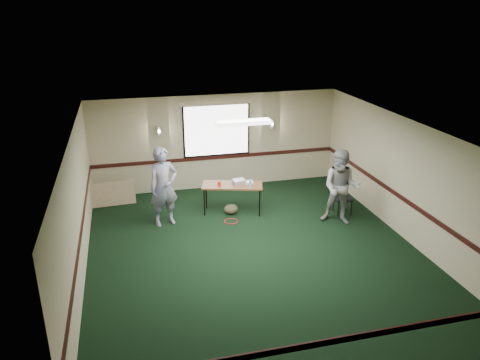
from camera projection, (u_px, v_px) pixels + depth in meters
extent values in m
plane|color=black|center=(255.00, 253.00, 10.09)|extent=(8.00, 8.00, 0.00)
plane|color=tan|center=(217.00, 142.00, 13.23)|extent=(7.00, 0.00, 7.00)
plane|color=tan|center=(341.00, 312.00, 5.99)|extent=(7.00, 0.00, 7.00)
plane|color=tan|center=(77.00, 213.00, 8.81)|extent=(0.00, 8.00, 8.00)
plane|color=tan|center=(406.00, 180.00, 10.41)|extent=(0.00, 8.00, 8.00)
plane|color=silver|center=(256.00, 131.00, 9.13)|extent=(8.00, 8.00, 0.00)
cube|color=black|center=(217.00, 157.00, 13.38)|extent=(7.00, 0.03, 0.10)
cube|color=black|center=(338.00, 340.00, 6.16)|extent=(7.00, 0.03, 0.10)
cube|color=black|center=(81.00, 234.00, 8.97)|extent=(0.03, 8.00, 0.10)
cube|color=black|center=(403.00, 199.00, 10.57)|extent=(0.03, 8.00, 0.10)
cube|color=black|center=(217.00, 130.00, 13.08)|extent=(1.90, 0.01, 1.50)
cube|color=white|center=(217.00, 130.00, 13.08)|extent=(1.80, 0.02, 1.40)
cube|color=#D0B392|center=(216.00, 103.00, 12.80)|extent=(2.05, 0.08, 0.10)
cylinder|color=silver|center=(159.00, 131.00, 12.65)|extent=(0.16, 0.16, 0.25)
cylinder|color=silver|center=(272.00, 124.00, 13.38)|extent=(0.16, 0.16, 0.25)
cube|color=white|center=(243.00, 122.00, 10.05)|extent=(1.20, 0.32, 0.08)
cube|color=brown|center=(232.00, 185.00, 11.79)|extent=(1.62, 1.00, 0.04)
cylinder|color=black|center=(204.00, 202.00, 11.72)|extent=(0.04, 0.04, 0.72)
cylinder|color=black|center=(260.00, 203.00, 11.68)|extent=(0.04, 0.04, 0.72)
cylinder|color=black|center=(206.00, 195.00, 12.17)|extent=(0.04, 0.04, 0.72)
cylinder|color=black|center=(260.00, 196.00, 12.13)|extent=(0.04, 0.04, 0.72)
cube|color=#95949C|center=(239.00, 182.00, 11.84)|extent=(0.34, 0.30, 0.10)
cube|color=white|center=(249.00, 182.00, 11.86)|extent=(0.21, 0.17, 0.05)
cylinder|color=red|center=(219.00, 183.00, 11.69)|extent=(0.08, 0.08, 0.12)
cylinder|color=#8DBDE7|center=(250.00, 183.00, 11.58)|extent=(0.06, 0.06, 0.20)
ellipsoid|color=#443B27|center=(231.00, 209.00, 11.89)|extent=(0.41, 0.34, 0.26)
torus|color=red|center=(231.00, 221.00, 11.51)|extent=(0.41, 0.41, 0.02)
cube|color=#9F8562|center=(111.00, 194.00, 12.34)|extent=(1.27, 0.26, 0.64)
cube|color=black|center=(343.00, 198.00, 11.83)|extent=(0.44, 0.44, 0.05)
cube|color=black|center=(341.00, 187.00, 11.93)|extent=(0.41, 0.07, 0.41)
cylinder|color=black|center=(338.00, 210.00, 11.72)|extent=(0.03, 0.03, 0.38)
cylinder|color=black|center=(351.00, 209.00, 11.78)|extent=(0.03, 0.03, 0.38)
cylinder|color=black|center=(333.00, 204.00, 12.04)|extent=(0.03, 0.03, 0.38)
cylinder|color=black|center=(346.00, 203.00, 12.09)|extent=(0.03, 0.03, 0.38)
imported|color=#404C8E|center=(164.00, 187.00, 11.07)|extent=(0.81, 0.64, 1.94)
imported|color=#6F91AE|center=(341.00, 187.00, 11.14)|extent=(1.14, 1.07, 1.85)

